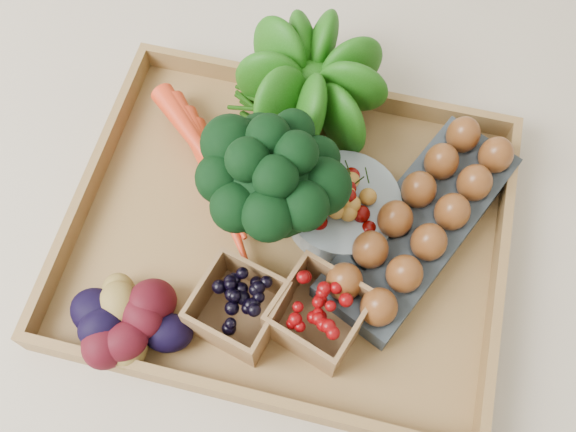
% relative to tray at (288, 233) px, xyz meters
% --- Properties ---
extents(ground, '(4.00, 4.00, 0.00)m').
position_rel_tray_xyz_m(ground, '(0.00, 0.00, -0.01)').
color(ground, beige).
rests_on(ground, ground).
extents(tray, '(0.55, 0.45, 0.01)m').
position_rel_tray_xyz_m(tray, '(0.00, 0.00, 0.00)').
color(tray, '#9E7642').
rests_on(tray, ground).
extents(carrots, '(0.22, 0.16, 0.05)m').
position_rel_tray_xyz_m(carrots, '(-0.13, 0.06, 0.03)').
color(carrots, red).
rests_on(carrots, tray).
extents(lettuce, '(0.14, 0.14, 0.14)m').
position_rel_tray_xyz_m(lettuce, '(-0.02, 0.19, 0.08)').
color(lettuce, '#174A0B').
rests_on(lettuce, tray).
extents(broccoli, '(0.18, 0.18, 0.14)m').
position_rel_tray_xyz_m(broccoli, '(-0.02, 0.01, 0.08)').
color(broccoli, black).
rests_on(broccoli, tray).
extents(cherry_bowl, '(0.15, 0.15, 0.04)m').
position_rel_tray_xyz_m(cherry_bowl, '(0.06, 0.04, 0.03)').
color(cherry_bowl, '#8C9EA5').
rests_on(cherry_bowl, tray).
extents(egg_carton, '(0.23, 0.33, 0.04)m').
position_rel_tray_xyz_m(egg_carton, '(0.16, 0.04, 0.03)').
color(egg_carton, '#3A4349').
rests_on(egg_carton, tray).
extents(potatoes, '(0.15, 0.15, 0.08)m').
position_rel_tray_xyz_m(potatoes, '(-0.16, -0.18, 0.05)').
color(potatoes, '#3D0912').
rests_on(potatoes, tray).
extents(punnet_blackberry, '(0.12, 0.12, 0.07)m').
position_rel_tray_xyz_m(punnet_blackberry, '(-0.03, -0.12, 0.04)').
color(punnet_blackberry, black).
rests_on(punnet_blackberry, tray).
extents(punnet_raspberry, '(0.12, 0.12, 0.07)m').
position_rel_tray_xyz_m(punnet_raspberry, '(0.06, -0.11, 0.04)').
color(punnet_raspberry, '#680406').
rests_on(punnet_raspberry, tray).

